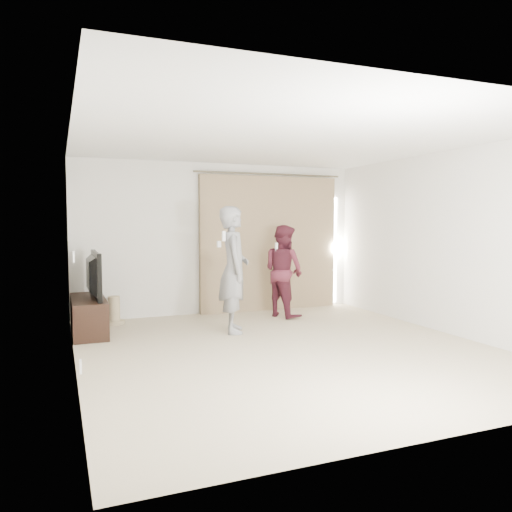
# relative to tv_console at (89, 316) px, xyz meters

# --- Properties ---
(floor) EXTENTS (5.50, 5.50, 0.00)m
(floor) POSITION_rel_tv_console_xyz_m (2.27, -1.88, -0.25)
(floor) COLOR #BEB18F
(floor) RESTS_ON ground
(wall_back) EXTENTS (5.00, 0.04, 2.60)m
(wall_back) POSITION_rel_tv_console_xyz_m (2.27, 0.87, 1.05)
(wall_back) COLOR silver
(wall_back) RESTS_ON ground
(wall_left) EXTENTS (0.04, 5.50, 2.60)m
(wall_left) POSITION_rel_tv_console_xyz_m (-0.23, -1.88, 1.05)
(wall_left) COLOR silver
(wall_left) RESTS_ON ground
(ceiling) EXTENTS (5.00, 5.50, 0.01)m
(ceiling) POSITION_rel_tv_console_xyz_m (2.27, -1.88, 2.35)
(ceiling) COLOR white
(ceiling) RESTS_ON wall_back
(curtain) EXTENTS (2.80, 0.11, 2.46)m
(curtain) POSITION_rel_tv_console_xyz_m (3.18, 0.80, 0.95)
(curtain) COLOR #9B815F
(curtain) RESTS_ON ground
(tv_console) EXTENTS (0.46, 1.32, 0.51)m
(tv_console) POSITION_rel_tv_console_xyz_m (0.00, 0.00, 0.00)
(tv_console) COLOR black
(tv_console) RESTS_ON ground
(tv) EXTENTS (0.16, 1.15, 0.66)m
(tv) POSITION_rel_tv_console_xyz_m (0.00, 0.00, 0.59)
(tv) COLOR black
(tv) RESTS_ON tv_console
(scratching_post) EXTENTS (0.33, 0.33, 0.44)m
(scratching_post) POSITION_rel_tv_console_xyz_m (0.41, 0.52, -0.08)
(scratching_post) COLOR tan
(scratching_post) RESTS_ON ground
(person_man) EXTENTS (0.59, 0.75, 1.82)m
(person_man) POSITION_rel_tv_console_xyz_m (1.96, -0.69, 0.65)
(person_man) COLOR gray
(person_man) RESTS_ON ground
(person_woman) EXTENTS (0.80, 0.90, 1.54)m
(person_woman) POSITION_rel_tv_console_xyz_m (3.13, 0.12, 0.52)
(person_woman) COLOR #521C29
(person_woman) RESTS_ON ground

